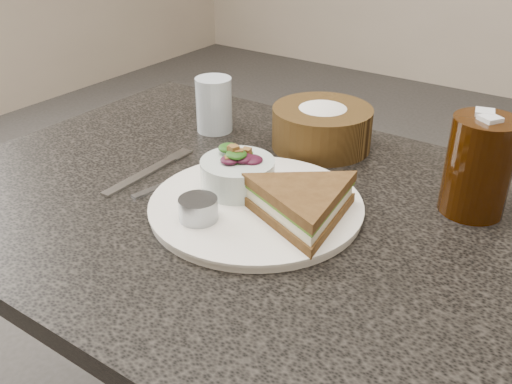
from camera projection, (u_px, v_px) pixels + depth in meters
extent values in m
cube|color=black|center=(259.00, 384.00, 1.02)|extent=(1.00, 0.70, 0.75)
cylinder|color=silver|center=(256.00, 206.00, 0.81)|extent=(0.30, 0.30, 0.01)
cylinder|color=gray|center=(198.00, 209.00, 0.76)|extent=(0.06, 0.06, 0.03)
cone|color=orange|center=(277.00, 181.00, 0.84)|extent=(0.09, 0.09, 0.03)
cube|color=#A8A9AA|center=(145.00, 174.00, 0.91)|extent=(0.02, 0.17, 0.00)
cube|color=#999CA4|center=(184.00, 177.00, 0.90)|extent=(0.05, 0.19, 0.00)
cylinder|color=silver|center=(214.00, 105.00, 1.05)|extent=(0.08, 0.08, 0.10)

